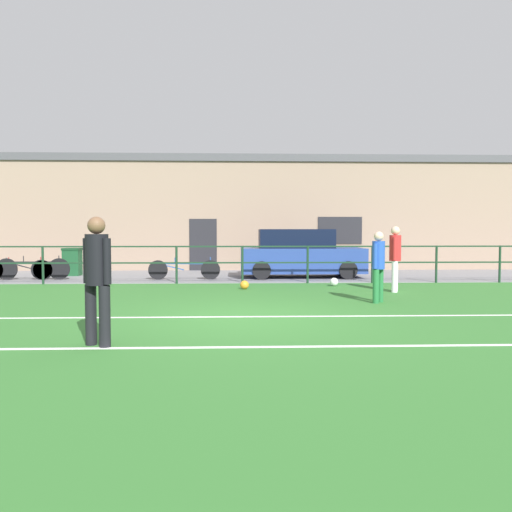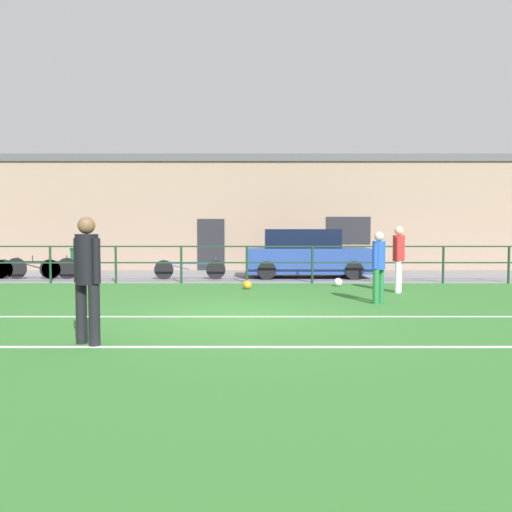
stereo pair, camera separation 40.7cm
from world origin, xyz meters
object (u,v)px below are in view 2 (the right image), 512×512
object	(u,v)px
soccer_ball_spare	(337,282)
player_striker	(397,255)
player_winger	(377,263)
bicycle_parked_2	(40,268)
player_goalkeeper	(85,272)
trash_bin_0	(79,261)
soccer_ball_match	(246,285)
bicycle_parked_3	(25,269)
bicycle_parked_4	(23,269)
parked_car_red	(305,255)
bicycle_parked_1	(188,269)

from	to	relation	value
soccer_ball_spare	player_striker	bearing A→B (deg)	-47.59
player_winger	bicycle_parked_2	distance (m)	11.20
player_goalkeeper	trash_bin_0	bearing A→B (deg)	-39.03
player_goalkeeper	soccer_ball_match	bearing A→B (deg)	-76.31
bicycle_parked_3	bicycle_parked_4	xyz separation A→B (m)	(-0.04, 0.00, -0.01)
player_goalkeeper	parked_car_red	size ratio (longest dim) A/B	0.42
player_striker	player_winger	distance (m)	2.22
soccer_ball_match	bicycle_parked_4	distance (m)	7.87
bicycle_parked_2	trash_bin_0	size ratio (longest dim) A/B	2.42
player_striker	player_winger	size ratio (longest dim) A/B	1.09
player_goalkeeper	bicycle_parked_2	bearing A→B (deg)	-32.29
parked_car_red	bicycle_parked_2	distance (m)	8.82
player_winger	bicycle_parked_4	distance (m)	11.67
soccer_ball_match	parked_car_red	world-z (taller)	parked_car_red
player_goalkeeper	bicycle_parked_1	size ratio (longest dim) A/B	0.76
parked_car_red	bicycle_parked_1	distance (m)	3.98
player_winger	bicycle_parked_1	distance (m)	7.24
bicycle_parked_1	bicycle_parked_2	bearing A→B (deg)	178.65
player_winger	soccer_ball_spare	size ratio (longest dim) A/B	6.58
player_goalkeeper	soccer_ball_spare	xyz separation A→B (m)	(4.71, 7.41, -0.89)
trash_bin_0	soccer_ball_spare	bearing A→B (deg)	-22.34
soccer_ball_spare	bicycle_parked_4	bearing A→B (deg)	168.47
player_striker	bicycle_parked_4	xyz separation A→B (m)	(-11.31, 3.48, -0.62)
bicycle_parked_2	player_goalkeeper	bearing A→B (deg)	-63.35
player_striker	bicycle_parked_2	xyz separation A→B (m)	(-10.77, 3.48, -0.59)
parked_car_red	trash_bin_0	size ratio (longest dim) A/B	4.26
player_striker	soccer_ball_spare	distance (m)	2.13
player_goalkeeper	trash_bin_0	size ratio (longest dim) A/B	1.81
bicycle_parked_3	player_goalkeeper	bearing A→B (deg)	-60.99
soccer_ball_match	parked_car_red	xyz separation A→B (m)	(1.95, 3.35, 0.67)
soccer_ball_spare	bicycle_parked_1	world-z (taller)	bicycle_parked_1
player_striker	bicycle_parked_3	distance (m)	11.81
player_goalkeeper	bicycle_parked_4	bearing A→B (deg)	-29.75
soccer_ball_match	player_winger	bearing A→B (deg)	-42.80
player_goalkeeper	bicycle_parked_1	bearing A→B (deg)	-59.92
player_goalkeeper	bicycle_parked_4	size ratio (longest dim) A/B	0.76
player_winger	soccer_ball_match	xyz separation A→B (m)	(-2.93, 2.71, -0.78)
bicycle_parked_3	trash_bin_0	bearing A→B (deg)	50.51
player_striker	soccer_ball_spare	world-z (taller)	player_striker
parked_car_red	bicycle_parked_3	bearing A→B (deg)	-176.30
player_striker	parked_car_red	world-z (taller)	player_striker
parked_car_red	bicycle_parked_4	world-z (taller)	parked_car_red
player_goalkeeper	bicycle_parked_4	distance (m)	10.84
soccer_ball_match	bicycle_parked_2	size ratio (longest dim) A/B	0.10
soccer_ball_spare	bicycle_parked_3	size ratio (longest dim) A/B	0.11
bicycle_parked_4	bicycle_parked_1	bearing A→B (deg)	-1.21
player_striker	soccer_ball_match	size ratio (longest dim) A/B	7.19
soccer_ball_match	player_goalkeeper	bearing A→B (deg)	-107.37
player_winger	bicycle_parked_1	size ratio (longest dim) A/B	0.68
bicycle_parked_1	bicycle_parked_4	bearing A→B (deg)	178.79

